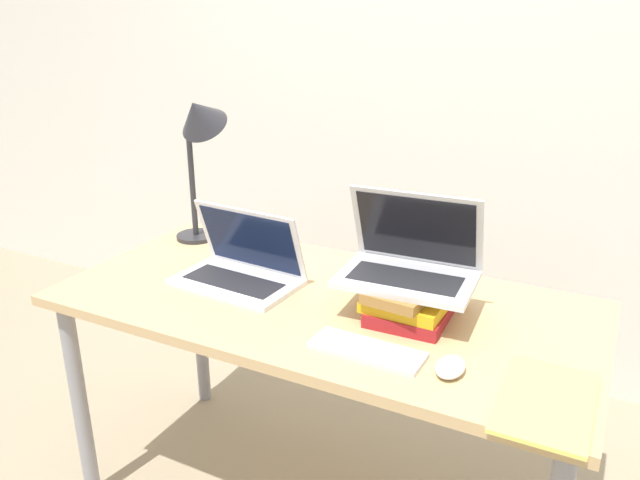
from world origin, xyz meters
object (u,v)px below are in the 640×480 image
laptop_left (241,268)px  wireless_keyboard (367,350)px  mouse (450,367)px  laptop_on_books (410,262)px  book_stack (412,298)px  desk_lamp (198,131)px  notepad (546,402)px

laptop_left → wireless_keyboard: size_ratio=1.35×
laptop_left → mouse: 0.74m
laptop_on_books → wireless_keyboard: size_ratio=1.30×
book_stack → desk_lamp: desk_lamp is taller
mouse → notepad: mouse is taller
laptop_on_books → wireless_keyboard: 0.29m
laptop_on_books → mouse: (0.19, -0.25, -0.13)m
wireless_keyboard → notepad: size_ratio=0.91×
laptop_left → wireless_keyboard: laptop_left is taller
notepad → desk_lamp: bearing=160.2°
wireless_keyboard → notepad: 0.42m
mouse → book_stack: bearing=126.8°
wireless_keyboard → mouse: bearing=1.7°
book_stack → mouse: book_stack is taller
book_stack → desk_lamp: size_ratio=0.54×
laptop_left → book_stack: size_ratio=1.32×
laptop_left → mouse: size_ratio=3.76×
book_stack → wireless_keyboard: 0.25m
laptop_on_books → desk_lamp: 0.86m
notepad → laptop_left: bearing=166.1°
notepad → desk_lamp: size_ratio=0.57×
mouse → notepad: bearing=-6.6°
laptop_left → notepad: 0.95m
notepad → desk_lamp: 1.35m
laptop_left → wireless_keyboard: bearing=-22.6°
book_stack → desk_lamp: (-0.82, 0.18, 0.35)m
book_stack → notepad: book_stack is taller
laptop_left → notepad: laptop_left is taller
book_stack → mouse: bearing=-53.2°
mouse → desk_lamp: bearing=157.5°
wireless_keyboard → mouse: 0.20m
book_stack → notepad: size_ratio=0.94×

